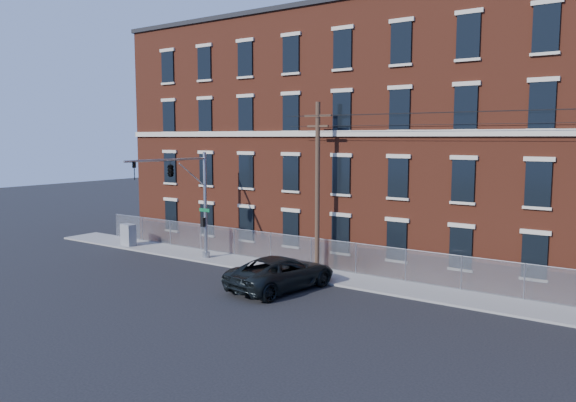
% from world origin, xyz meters
% --- Properties ---
extents(ground, '(140.00, 140.00, 0.00)m').
position_xyz_m(ground, '(0.00, 0.00, 0.00)').
color(ground, black).
rests_on(ground, ground).
extents(sidewalk, '(65.00, 3.00, 0.12)m').
position_xyz_m(sidewalk, '(12.00, 5.00, 0.06)').
color(sidewalk, gray).
rests_on(sidewalk, ground).
extents(mill_building, '(55.30, 14.32, 16.30)m').
position_xyz_m(mill_building, '(12.00, 13.93, 8.15)').
color(mill_building, maroon).
rests_on(mill_building, ground).
extents(chain_link_fence, '(59.06, 0.06, 1.85)m').
position_xyz_m(chain_link_fence, '(12.00, 6.30, 1.06)').
color(chain_link_fence, '#A5A8AD').
rests_on(chain_link_fence, ground).
extents(traffic_signal_mast, '(0.90, 6.75, 7.00)m').
position_xyz_m(traffic_signal_mast, '(-6.00, 2.18, 5.39)').
color(traffic_signal_mast, '#9EA0A5').
rests_on(traffic_signal_mast, ground).
extents(utility_pole_near, '(1.80, 0.28, 10.00)m').
position_xyz_m(utility_pole_near, '(2.00, 5.60, 5.34)').
color(utility_pole_near, '#4A3325').
rests_on(utility_pole_near, ground).
extents(pickup_truck, '(3.93, 6.79, 1.78)m').
position_xyz_m(pickup_truck, '(2.38, 1.41, 0.89)').
color(pickup_truck, black).
rests_on(pickup_truck, ground).
extents(utility_cabinet, '(1.36, 0.84, 1.58)m').
position_xyz_m(utility_cabinet, '(-13.62, 4.31, 0.91)').
color(utility_cabinet, gray).
rests_on(utility_cabinet, sidewalk).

